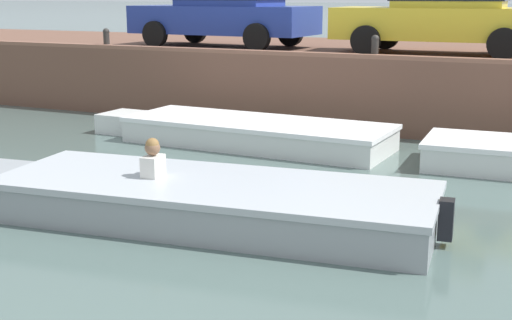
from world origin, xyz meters
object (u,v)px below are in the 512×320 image
Objects in this scene: boat_moored_west_white at (246,132)px; mooring_bollard_mid at (375,46)px; car_left_inner_yellow at (444,12)px; motorboat_passing at (193,200)px; mooring_bollard_west at (106,37)px; car_leftmost_blue at (226,10)px.

mooring_bollard_mid reaches higher than boat_moored_west_white.
boat_moored_west_white is 4.95m from car_left_inner_yellow.
mooring_bollard_mid reaches higher than motorboat_passing.
motorboat_passing is 14.69× the size of mooring_bollard_west.
motorboat_passing is at bearing -72.45° from boat_moored_west_white.
boat_moored_west_white is at bearing -128.97° from car_left_inner_yellow.
car_leftmost_blue is 2.82m from mooring_bollard_west.
car_leftmost_blue is (-3.54, 7.76, 2.08)m from motorboat_passing.
mooring_bollard_west is 1.00× the size of mooring_bollard_mid.
mooring_bollard_west is at bearing -147.70° from car_leftmost_blue.
boat_moored_west_white is 1.35× the size of car_leftmost_blue.
boat_moored_west_white is at bearing -57.91° from car_leftmost_blue.
motorboat_passing is at bearing -100.67° from car_left_inner_yellow.
motorboat_passing is 1.52× the size of car_left_inner_yellow.
motorboat_passing is at bearing -47.02° from mooring_bollard_west.
mooring_bollard_west is at bearing 180.00° from mooring_bollard_mid.
boat_moored_west_white is 4.61m from car_leftmost_blue.
car_left_inner_yellow is 9.68× the size of mooring_bollard_mid.
motorboat_passing is at bearing -65.51° from car_leftmost_blue.
boat_moored_west_white is 0.90× the size of motorboat_passing.
mooring_bollard_mid is (1.81, 2.01, 1.50)m from boat_moored_west_white.
car_leftmost_blue is at bearing 114.49° from motorboat_passing.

